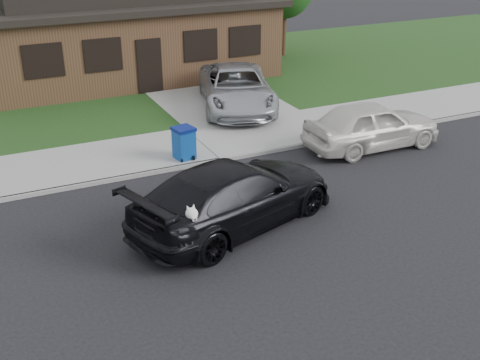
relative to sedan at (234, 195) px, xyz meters
name	(u,v)px	position (x,y,z in m)	size (l,w,h in m)	color
ground	(130,244)	(-2.54, 0.19, -0.80)	(120.00, 120.00, 0.00)	black
sidewalk	(83,163)	(-2.54, 5.19, -0.74)	(60.00, 3.00, 0.12)	gray
curb	(95,183)	(-2.54, 3.69, -0.74)	(60.00, 0.12, 0.12)	gray
lawn	(41,93)	(-2.54, 13.19, -0.73)	(60.00, 13.00, 0.13)	#193814
driveway	(206,94)	(3.46, 10.19, -0.73)	(4.50, 13.00, 0.14)	gray
sedan	(234,195)	(0.00, 0.00, 0.00)	(5.90, 3.87, 1.59)	black
minivan	(237,88)	(3.74, 7.90, 0.09)	(2.48, 5.39, 1.50)	#AFB1B6
white_compact	(372,125)	(6.03, 2.75, -0.04)	(1.78, 4.41, 1.50)	silver
recycling_bin	(184,143)	(0.28, 4.17, -0.19)	(0.68, 0.68, 0.97)	#0D3F91
house	(121,25)	(1.46, 15.18, 1.34)	(12.60, 8.60, 4.65)	#422B1C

